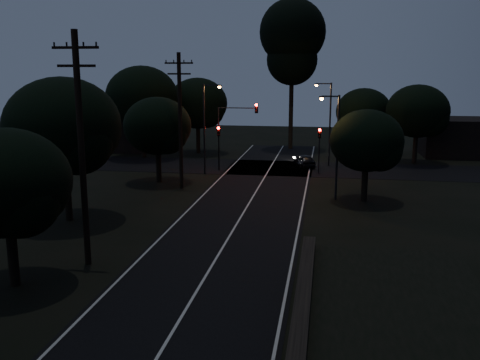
% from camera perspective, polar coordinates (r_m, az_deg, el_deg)
% --- Properties ---
extents(road_surface, '(60.00, 70.00, 0.03)m').
position_cam_1_polar(road_surface, '(40.59, 1.62, -1.42)').
color(road_surface, black).
rests_on(road_surface, ground).
extents(utility_pole_mid, '(2.20, 0.30, 11.00)m').
position_cam_1_polar(utility_pole_mid, '(25.88, -16.58, 3.45)').
color(utility_pole_mid, black).
rests_on(utility_pole_mid, ground).
extents(utility_pole_far, '(2.20, 0.30, 10.50)m').
position_cam_1_polar(utility_pole_far, '(41.77, -6.41, 6.50)').
color(utility_pole_far, black).
rests_on(utility_pole_far, ground).
extents(tree_left_b, '(5.42, 5.42, 6.89)m').
position_cam_1_polar(tree_left_b, '(24.30, -23.41, -0.59)').
color(tree_left_b, black).
rests_on(tree_left_b, ground).
extents(tree_left_c, '(7.00, 7.00, 8.84)m').
position_cam_1_polar(tree_left_c, '(33.87, -18.07, 5.18)').
color(tree_left_c, black).
rests_on(tree_left_c, ground).
extents(tree_left_d, '(5.56, 5.56, 7.06)m').
position_cam_1_polar(tree_left_d, '(44.32, -8.61, 5.55)').
color(tree_left_d, black).
rests_on(tree_left_d, ground).
extents(tree_far_nw, '(6.59, 6.59, 8.35)m').
position_cam_1_polar(tree_far_nw, '(59.71, -4.35, 8.02)').
color(tree_far_nw, black).
rests_on(tree_far_nw, ground).
extents(tree_far_w, '(7.56, 7.56, 9.63)m').
position_cam_1_polar(tree_far_w, '(57.22, -10.22, 8.57)').
color(tree_far_w, black).
rests_on(tree_far_w, ground).
extents(tree_far_ne, '(5.79, 5.79, 7.32)m').
position_cam_1_polar(tree_far_ne, '(58.25, 13.25, 6.99)').
color(tree_far_ne, black).
rests_on(tree_far_ne, ground).
extents(tree_far_e, '(6.15, 6.15, 7.80)m').
position_cam_1_polar(tree_far_e, '(55.82, 18.64, 6.83)').
color(tree_far_e, black).
rests_on(tree_far_e, ground).
extents(tree_right_a, '(5.14, 5.14, 6.54)m').
position_cam_1_polar(tree_right_a, '(38.39, 13.63, 3.91)').
color(tree_right_a, black).
rests_on(tree_right_a, ground).
extents(tall_pine, '(7.55, 7.55, 17.17)m').
position_cam_1_polar(tall_pine, '(63.27, 5.60, 14.53)').
color(tall_pine, black).
rests_on(tall_pine, ground).
extents(building_left, '(10.00, 8.00, 4.40)m').
position_cam_1_polar(building_left, '(65.52, -13.50, 5.25)').
color(building_left, black).
rests_on(building_left, ground).
extents(building_right, '(9.00, 7.00, 4.00)m').
position_cam_1_polar(building_right, '(63.23, 22.77, 4.25)').
color(building_right, black).
rests_on(building_right, ground).
extents(signal_left, '(0.28, 0.35, 4.10)m').
position_cam_1_polar(signal_left, '(49.45, -2.28, 4.28)').
color(signal_left, black).
rests_on(signal_left, ground).
extents(signal_right, '(0.28, 0.35, 4.10)m').
position_cam_1_polar(signal_right, '(48.47, 8.46, 4.01)').
color(signal_right, black).
rests_on(signal_right, ground).
extents(signal_mast, '(3.70, 0.35, 6.25)m').
position_cam_1_polar(signal_mast, '(48.98, -0.35, 5.99)').
color(signal_mast, black).
rests_on(signal_mast, ground).
extents(streetlight_a, '(1.66, 0.26, 8.00)m').
position_cam_1_polar(streetlight_a, '(47.47, -3.62, 6.14)').
color(streetlight_a, black).
rests_on(streetlight_a, ground).
extents(streetlight_b, '(1.66, 0.26, 8.00)m').
position_cam_1_polar(streetlight_b, '(52.26, 9.38, 6.52)').
color(streetlight_b, black).
rests_on(streetlight_b, ground).
extents(streetlight_c, '(1.46, 0.26, 7.50)m').
position_cam_1_polar(streetlight_c, '(38.37, 10.11, 4.22)').
color(streetlight_c, black).
rests_on(streetlight_c, ground).
extents(car, '(2.46, 3.81, 1.21)m').
position_cam_1_polar(car, '(52.00, 6.91, 2.09)').
color(car, black).
rests_on(car, ground).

